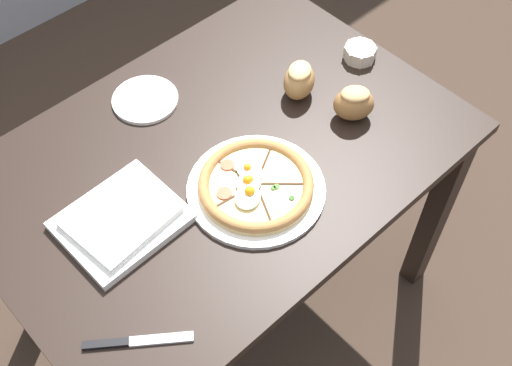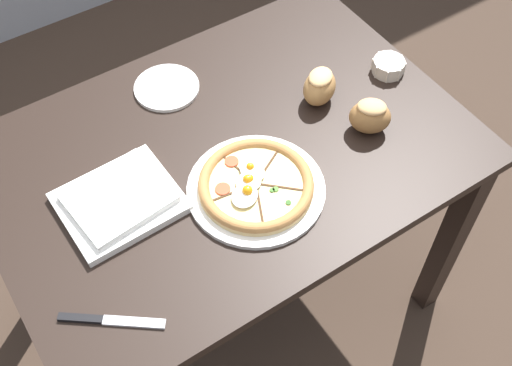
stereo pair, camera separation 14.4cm
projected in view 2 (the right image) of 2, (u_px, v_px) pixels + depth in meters
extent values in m
plane|color=#3D2D23|center=(236.00, 296.00, 2.16)|extent=(12.00, 12.00, 0.00)
cube|color=black|center=(228.00, 153.00, 1.55)|extent=(1.15, 0.81, 0.03)
cube|color=black|center=(450.00, 240.00, 1.86)|extent=(0.06, 0.06, 0.75)
cube|color=black|center=(15.00, 236.00, 1.87)|extent=(0.06, 0.06, 0.75)
cube|color=black|center=(307.00, 94.00, 2.21)|extent=(0.06, 0.06, 0.75)
cylinder|color=white|center=(256.00, 189.00, 1.46)|extent=(0.32, 0.32, 0.01)
cylinder|color=#DBB775|center=(256.00, 186.00, 1.45)|extent=(0.26, 0.26, 0.01)
cylinder|color=#E0CC84|center=(256.00, 184.00, 1.45)|extent=(0.22, 0.22, 0.00)
torus|color=#B27A42|center=(256.00, 184.00, 1.45)|extent=(0.26, 0.26, 0.03)
cube|color=#472D19|center=(260.00, 204.00, 1.41)|extent=(0.05, 0.10, 0.00)
cube|color=#472D19|center=(280.00, 187.00, 1.44)|extent=(0.08, 0.08, 0.00)
cube|color=#472D19|center=(267.00, 167.00, 1.47)|extent=(0.10, 0.06, 0.00)
cube|color=#472D19|center=(239.00, 170.00, 1.47)|extent=(0.03, 0.11, 0.00)
cube|color=#472D19|center=(234.00, 192.00, 1.43)|extent=(0.11, 0.02, 0.00)
cylinder|color=red|center=(250.00, 170.00, 1.47)|extent=(0.04, 0.04, 0.00)
cylinder|color=red|center=(223.00, 189.00, 1.44)|extent=(0.03, 0.03, 0.00)
cylinder|color=red|center=(232.00, 162.00, 1.48)|extent=(0.03, 0.03, 0.00)
ellipsoid|color=white|center=(247.00, 181.00, 1.44)|extent=(0.07, 0.07, 0.01)
sphere|color=orange|center=(249.00, 178.00, 1.44)|extent=(0.02, 0.02, 0.02)
ellipsoid|color=white|center=(245.00, 196.00, 1.42)|extent=(0.09, 0.09, 0.01)
sphere|color=orange|center=(247.00, 190.00, 1.42)|extent=(0.02, 0.02, 0.02)
ellipsoid|color=white|center=(253.00, 170.00, 1.46)|extent=(0.05, 0.07, 0.01)
sphere|color=orange|center=(250.00, 167.00, 1.46)|extent=(0.02, 0.02, 0.02)
ellipsoid|color=white|center=(249.00, 182.00, 1.44)|extent=(0.07, 0.06, 0.01)
sphere|color=orange|center=(247.00, 179.00, 1.44)|extent=(0.02, 0.02, 0.02)
cylinder|color=#477A2D|center=(276.00, 189.00, 1.43)|extent=(0.01, 0.01, 0.00)
cylinder|color=#386B23|center=(272.00, 190.00, 1.43)|extent=(0.01, 0.01, 0.00)
cylinder|color=#2D5B1E|center=(288.00, 202.00, 1.41)|extent=(0.01, 0.01, 0.00)
cylinder|color=#386B23|center=(247.00, 173.00, 1.46)|extent=(0.01, 0.01, 0.00)
cylinder|color=silver|center=(388.00, 66.00, 1.69)|extent=(0.08, 0.08, 0.04)
cylinder|color=#AD1423|center=(389.00, 65.00, 1.68)|extent=(0.07, 0.07, 0.02)
cylinder|color=silver|center=(400.00, 60.00, 1.70)|extent=(0.01, 0.01, 0.04)
cylinder|color=silver|center=(390.00, 56.00, 1.71)|extent=(0.01, 0.01, 0.04)
cylinder|color=silver|center=(378.00, 57.00, 1.71)|extent=(0.01, 0.01, 0.04)
cylinder|color=silver|center=(373.00, 64.00, 1.69)|extent=(0.01, 0.01, 0.04)
cylinder|color=silver|center=(376.00, 72.00, 1.67)|extent=(0.01, 0.01, 0.04)
cylinder|color=silver|center=(387.00, 77.00, 1.66)|extent=(0.01, 0.01, 0.04)
cylinder|color=silver|center=(399.00, 75.00, 1.67)|extent=(0.01, 0.01, 0.04)
cylinder|color=silver|center=(404.00, 69.00, 1.68)|extent=(0.01, 0.01, 0.04)
cube|color=white|center=(120.00, 202.00, 1.44)|extent=(0.26, 0.22, 0.02)
cube|color=white|center=(118.00, 198.00, 1.42)|extent=(0.23, 0.20, 0.02)
ellipsoid|color=#A3703D|center=(370.00, 117.00, 1.55)|extent=(0.13, 0.12, 0.09)
ellipsoid|color=tan|center=(372.00, 107.00, 1.52)|extent=(0.09, 0.09, 0.03)
ellipsoid|color=#B27F47|center=(319.00, 87.00, 1.61)|extent=(0.13, 0.12, 0.09)
ellipsoid|color=#EAB775|center=(321.00, 77.00, 1.58)|extent=(0.09, 0.08, 0.03)
cube|color=silver|center=(134.00, 322.00, 1.27)|extent=(0.11, 0.09, 0.01)
cube|color=black|center=(81.00, 318.00, 1.27)|extent=(0.08, 0.07, 0.01)
cylinder|color=white|center=(167.00, 88.00, 1.66)|extent=(0.17, 0.17, 0.01)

